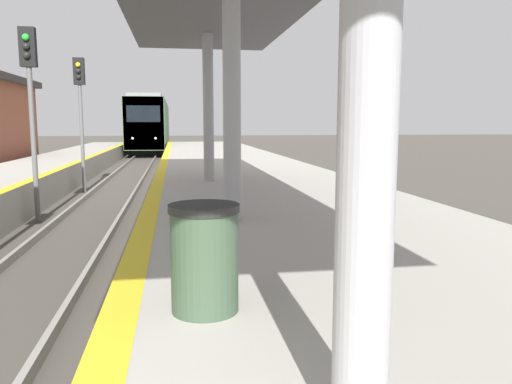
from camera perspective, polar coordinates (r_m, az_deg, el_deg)
train at (r=46.40m, az=-11.84°, el=7.53°), size 2.77×23.42×4.46m
signal_mid at (r=13.03m, az=-24.41°, el=10.77°), size 0.36×0.31×4.58m
signal_far at (r=18.30m, az=-19.45°, el=9.97°), size 0.36×0.31×4.58m
trash_bin at (r=3.92m, az=-5.89°, el=-7.49°), size 0.55×0.55×0.85m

